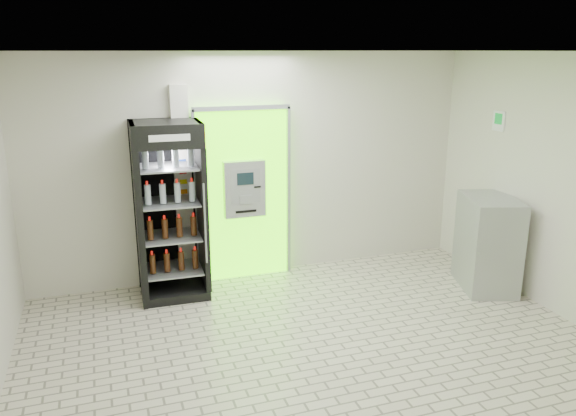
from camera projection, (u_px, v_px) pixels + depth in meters
name	position (u px, v px, depth m)	size (l,w,h in m)	color
ground	(324.00, 360.00, 5.65)	(6.00, 6.00, 0.00)	beige
room_shell	(327.00, 182.00, 5.15)	(6.00, 6.00, 6.00)	beige
atm_assembly	(243.00, 193.00, 7.47)	(1.30, 0.24, 2.33)	#4EED03
pillar	(183.00, 188.00, 7.23)	(0.22, 0.11, 2.60)	silver
beverage_cooler	(170.00, 214.00, 6.94)	(0.85, 0.79, 2.20)	black
steel_cabinet	(488.00, 243.00, 7.24)	(0.88, 1.05, 1.21)	#9DA0A5
exit_sign	(499.00, 121.00, 7.28)	(0.02, 0.22, 0.26)	white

